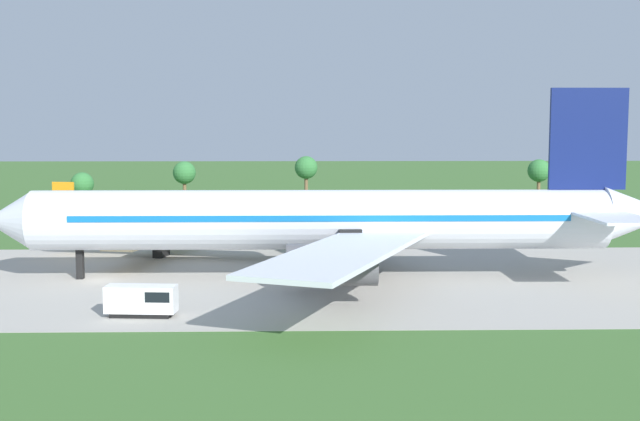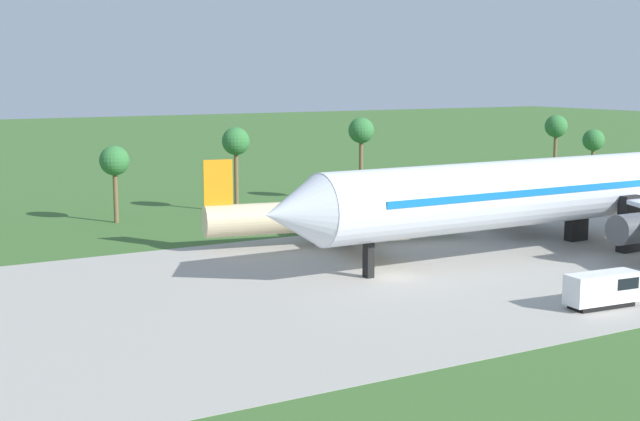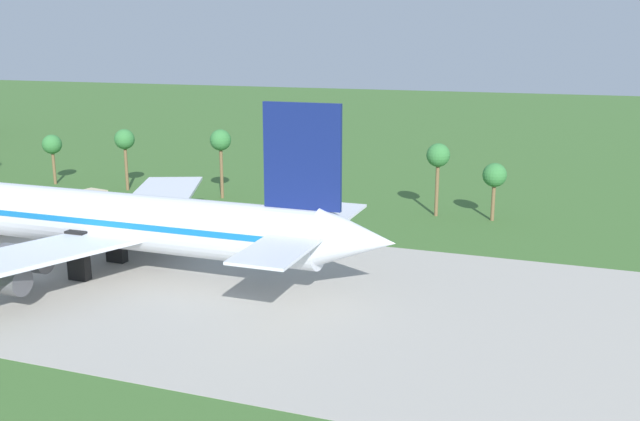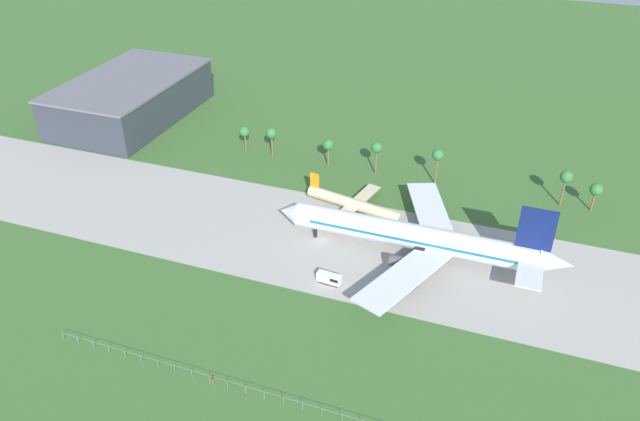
# 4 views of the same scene
# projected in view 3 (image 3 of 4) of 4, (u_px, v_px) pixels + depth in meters

# --- Properties ---
(jet_airliner) EXTENTS (75.37, 61.62, 20.66)m
(jet_airliner) POSITION_uv_depth(u_px,v_px,m) (86.00, 218.00, 83.75)
(jet_airliner) COLOR silver
(jet_airliner) RESTS_ON ground_plane
(regional_aircraft) EXTENTS (29.43, 26.69, 9.39)m
(regional_aircraft) POSITION_uv_depth(u_px,v_px,m) (29.00, 203.00, 105.24)
(regional_aircraft) COLOR beige
(regional_aircraft) RESTS_ON ground_plane
(palm_tree_row) EXTENTS (114.30, 3.60, 11.87)m
(palm_tree_row) POSITION_uv_depth(u_px,v_px,m) (154.00, 147.00, 125.20)
(palm_tree_row) COLOR brown
(palm_tree_row) RESTS_ON ground_plane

